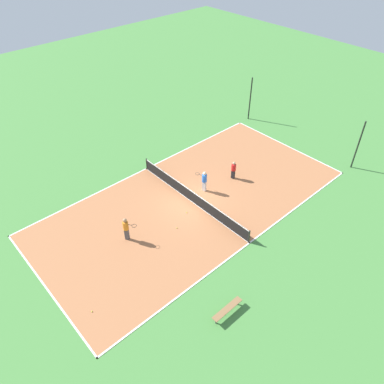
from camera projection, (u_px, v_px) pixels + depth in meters
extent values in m
plane|color=#47843D|center=(192.00, 202.00, 27.01)|extent=(80.00, 80.00, 0.00)
cube|color=#AD6B42|center=(192.00, 201.00, 27.01)|extent=(11.03, 22.45, 0.02)
cube|color=white|center=(146.00, 169.00, 30.12)|extent=(0.10, 22.45, 0.00)
cube|color=white|center=(249.00, 243.00, 23.87)|extent=(0.10, 22.45, 0.00)
cube|color=white|center=(46.00, 288.00, 21.20)|extent=(11.03, 0.10, 0.00)
cube|color=white|center=(286.00, 145.00, 32.80)|extent=(11.03, 0.10, 0.00)
cube|color=white|center=(192.00, 201.00, 27.00)|extent=(11.03, 0.10, 0.00)
cylinder|color=black|center=(147.00, 164.00, 29.75)|extent=(0.10, 0.10, 1.01)
cylinder|color=black|center=(249.00, 236.00, 23.61)|extent=(0.10, 0.10, 1.01)
cube|color=black|center=(192.00, 196.00, 26.69)|extent=(10.73, 0.03, 0.96)
cube|color=white|center=(192.00, 191.00, 26.41)|extent=(10.73, 0.04, 0.06)
cube|color=olive|center=(227.00, 309.00, 19.69)|extent=(0.36, 1.98, 0.04)
cylinder|color=#4C4C51|center=(216.00, 321.00, 19.40)|extent=(0.08, 0.08, 0.41)
cylinder|color=#4C4C51|center=(238.00, 302.00, 20.27)|extent=(0.08, 0.08, 0.41)
cube|color=black|center=(233.00, 174.00, 28.92)|extent=(0.29, 0.25, 0.75)
cylinder|color=red|center=(234.00, 167.00, 28.52)|extent=(0.43, 0.43, 0.52)
sphere|color=tan|center=(234.00, 163.00, 28.28)|extent=(0.22, 0.22, 0.22)
cube|color=#4C4C51|center=(127.00, 234.00, 23.86)|extent=(0.32, 0.30, 0.88)
cylinder|color=orange|center=(126.00, 226.00, 23.39)|extent=(0.49, 0.49, 0.62)
sphere|color=#A87A56|center=(125.00, 220.00, 23.11)|extent=(0.27, 0.27, 0.27)
cylinder|color=#262626|center=(130.00, 225.00, 23.22)|extent=(0.26, 0.17, 0.03)
torus|color=black|center=(134.00, 226.00, 23.15)|extent=(0.42, 0.42, 0.02)
cube|color=white|center=(204.00, 186.00, 27.70)|extent=(0.30, 0.26, 0.86)
cylinder|color=blue|center=(204.00, 178.00, 27.23)|extent=(0.44, 0.44, 0.60)
sphere|color=beige|center=(205.00, 173.00, 26.96)|extent=(0.26, 0.26, 0.26)
cylinder|color=#262626|center=(201.00, 175.00, 27.27)|extent=(0.28, 0.11, 0.03)
torus|color=black|center=(197.00, 174.00, 27.38)|extent=(0.38, 0.38, 0.02)
sphere|color=#CCE033|center=(187.00, 212.00, 26.03)|extent=(0.07, 0.07, 0.07)
sphere|color=#CCE033|center=(92.00, 311.00, 19.99)|extent=(0.07, 0.07, 0.07)
sphere|color=#CCE033|center=(177.00, 228.00, 24.86)|extent=(0.07, 0.07, 0.07)
cylinder|color=black|center=(250.00, 99.00, 35.29)|extent=(0.12, 0.12, 4.15)
cylinder|color=black|center=(358.00, 145.00, 29.00)|extent=(0.12, 0.12, 4.15)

